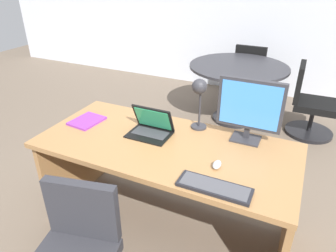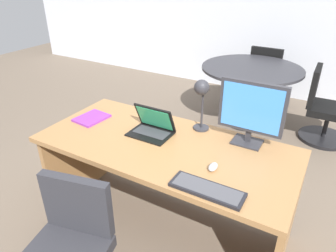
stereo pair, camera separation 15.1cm
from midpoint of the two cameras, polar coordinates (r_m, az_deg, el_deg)
The scene contains 12 objects.
ground at distance 3.74m, azimuth 12.39°, elevation -2.88°, with size 12.00×12.00×0.00m, color #6B5B4C.
back_wall at distance 5.05m, azimuth 21.28°, elevation 20.81°, with size 10.00×0.10×2.80m, color silver.
desk at distance 2.30m, azimuth 2.02°, elevation -7.26°, with size 1.81×0.83×0.76m.
monitor at distance 2.13m, azimuth 17.27°, elevation 2.87°, with size 0.44×0.16×0.45m.
laptop at distance 2.26m, azimuth -0.90°, elevation 0.21°, with size 0.31×0.23×0.21m.
keyboard at distance 1.75m, azimuth 9.81°, elevation -11.62°, with size 0.42×0.14×0.02m.
mouse at distance 1.91m, azimuth 10.67°, elevation -7.53°, with size 0.05×0.09×0.04m.
desk_lamp at distance 2.21m, azimuth 8.24°, elevation 5.86°, with size 0.12×0.15×0.40m.
book at distance 2.54m, azimuth -12.39°, elevation 1.43°, with size 0.23×0.27×0.02m.
meeting_table at distance 4.03m, azimuth 16.13°, elevation 7.98°, with size 1.23×1.23×0.75m.
meeting_chair_near at distance 4.04m, azimuth 27.94°, elevation 2.24°, with size 0.56×0.56×0.86m.
meeting_chair_far at distance 4.87m, azimuth 18.50°, elevation 8.05°, with size 0.56×0.56×0.85m.
Camera 2 is at (0.93, -1.58, 1.87)m, focal length 32.75 mm.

